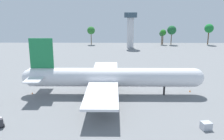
# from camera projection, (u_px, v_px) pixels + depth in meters

# --- Properties ---
(ground_plane) EXTENTS (256.78, 256.78, 0.00)m
(ground_plane) POSITION_uv_depth(u_px,v_px,m) (112.00, 94.00, 89.93)
(ground_plane) COLOR slate
(cargo_airplane) EXTENTS (64.19, 53.64, 20.22)m
(cargo_airplane) POSITION_uv_depth(u_px,v_px,m) (112.00, 78.00, 88.35)
(cargo_airplane) COLOR silver
(cargo_airplane) RESTS_ON ground_plane
(cargo_container_fore) EXTENTS (2.89, 2.62, 1.98)m
(cargo_container_fore) POSITION_uv_depth(u_px,v_px,m) (206.00, 126.00, 64.48)
(cargo_container_fore) COLOR #B7BCC6
(cargo_container_fore) RESTS_ON ground_plane
(safety_cone_nose) EXTENTS (0.58, 0.58, 0.82)m
(safety_cone_nose) POSITION_uv_depth(u_px,v_px,m) (190.00, 91.00, 92.59)
(safety_cone_nose) COLOR orange
(safety_cone_nose) RESTS_ON ground_plane
(safety_cone_tail) EXTENTS (0.47, 0.47, 0.67)m
(safety_cone_tail) POSITION_uv_depth(u_px,v_px,m) (32.00, 93.00, 90.44)
(safety_cone_tail) COLOR orange
(safety_cone_tail) RESTS_ON ground_plane
(control_tower) EXTENTS (9.62, 9.62, 26.15)m
(control_tower) POSITION_uv_depth(u_px,v_px,m) (130.00, 26.00, 185.80)
(control_tower) COLOR silver
(control_tower) RESTS_ON ground_plane
(tree_line_backdrop) EXTENTS (102.00, 7.24, 16.74)m
(tree_line_backdrop) POSITION_uv_depth(u_px,v_px,m) (165.00, 30.00, 202.07)
(tree_line_backdrop) COLOR #51381E
(tree_line_backdrop) RESTS_ON ground_plane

